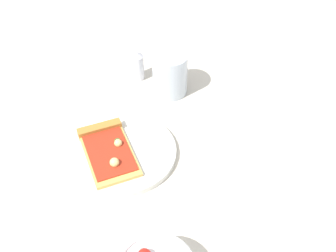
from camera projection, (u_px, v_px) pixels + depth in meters
The scene contains 6 objects.
ground_plane at pixel (142, 164), 0.85m from camera, with size 2.40×2.40×0.00m, color beige.
plate at pixel (123, 153), 0.86m from camera, with size 0.22×0.22×0.01m, color silver.
pizza_slice_main at pixel (108, 148), 0.85m from camera, with size 0.17×0.18×0.03m.
soda_glass at pixel (170, 75), 0.98m from camera, with size 0.08×0.08×0.11m.
paper_napkin at pixel (250, 124), 0.93m from camera, with size 0.15×0.12×0.00m, color white.
pepper_shaker at pixel (137, 65), 1.02m from camera, with size 0.03×0.03×0.08m.
Camera 1 is at (0.43, 0.34, 0.66)m, focal length 44.12 mm.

